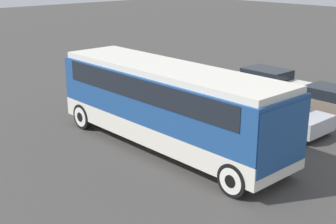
{
  "coord_description": "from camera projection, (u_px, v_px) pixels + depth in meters",
  "views": [
    {
      "loc": [
        11.9,
        -10.82,
        6.48
      ],
      "look_at": [
        0.0,
        0.0,
        1.38
      ],
      "focal_mm": 50.0,
      "sensor_mm": 36.0,
      "label": 1
    }
  ],
  "objects": [
    {
      "name": "parked_car_far",
      "position": [
        336.0,
        103.0,
        20.55
      ],
      "size": [
        4.47,
        1.79,
        1.3
      ],
      "color": "#7A6B5B",
      "rests_on": "ground_plane"
    },
    {
      "name": "ground_plane",
      "position": [
        168.0,
        148.0,
        17.29
      ],
      "size": [
        120.0,
        120.0,
        0.0
      ],
      "primitive_type": "plane",
      "color": "#423F3D"
    },
    {
      "name": "tour_bus",
      "position": [
        170.0,
        100.0,
        16.67
      ],
      "size": [
        9.84,
        2.62,
        3.07
      ],
      "color": "silver",
      "rests_on": "ground_plane"
    },
    {
      "name": "parked_car_mid",
      "position": [
        278.0,
        113.0,
        19.08
      ],
      "size": [
        4.0,
        1.94,
        1.36
      ],
      "color": "#BCBCC1",
      "rests_on": "ground_plane"
    },
    {
      "name": "parked_car_near",
      "position": [
        268.0,
        82.0,
        24.21
      ],
      "size": [
        4.36,
        1.9,
        1.32
      ],
      "color": "silver",
      "rests_on": "ground_plane"
    }
  ]
}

